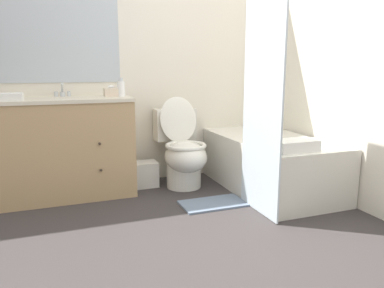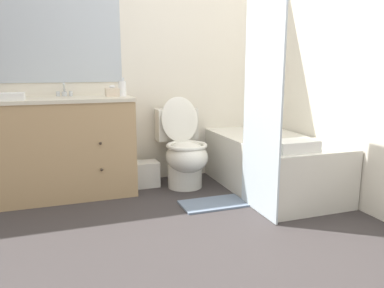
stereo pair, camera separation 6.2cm
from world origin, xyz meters
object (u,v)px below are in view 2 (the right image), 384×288
at_px(bathtub, 271,163).
at_px(wastebasket, 147,174).
at_px(tissue_box, 113,92).
at_px(sink_faucet, 64,92).
at_px(hand_towel_folded, 9,97).
at_px(bath_towel_folded, 295,146).
at_px(soap_dispenser, 122,88).
at_px(toilet, 184,152).
at_px(bath_mat, 213,204).
at_px(vanity_cabinet, 68,147).

xyz_separation_m(bathtub, wastebasket, (-1.09, 0.48, -0.13)).
bearing_deg(tissue_box, wastebasket, -0.06).
distance_m(sink_faucet, hand_towel_folded, 0.53).
bearing_deg(bath_towel_folded, soap_dispenser, 139.40).
bearing_deg(toilet, sink_faucet, 165.55).
bearing_deg(bath_mat, soap_dispenser, 133.99).
bearing_deg(wastebasket, tissue_box, 179.94).
relative_size(bath_towel_folded, bath_mat, 0.64).
xyz_separation_m(vanity_cabinet, hand_towel_folded, (-0.42, -0.15, 0.46)).
distance_m(toilet, tissue_box, 0.87).
height_order(vanity_cabinet, wastebasket, vanity_cabinet).
xyz_separation_m(sink_faucet, wastebasket, (0.70, -0.15, -0.79)).
relative_size(sink_faucet, bath_mat, 0.26).
relative_size(bathtub, hand_towel_folded, 6.29).
height_order(toilet, tissue_box, tissue_box).
bearing_deg(toilet, bath_towel_folded, -56.56).
distance_m(soap_dispenser, hand_towel_folded, 0.92).
xyz_separation_m(tissue_box, bath_mat, (0.71, -0.69, -0.91)).
height_order(bathtub, hand_towel_folded, hand_towel_folded).
xyz_separation_m(wastebasket, bath_towel_folded, (0.95, -1.04, 0.42)).
relative_size(bathtub, tissue_box, 11.41).
xyz_separation_m(toilet, bath_towel_folded, (0.60, -0.92, 0.20)).
bearing_deg(bath_mat, hand_towel_folded, 161.42).
bearing_deg(wastebasket, bath_mat, -58.98).
distance_m(sink_faucet, tissue_box, 0.44).
bearing_deg(bathtub, tissue_box, 160.66).
bearing_deg(wastebasket, toilet, -19.19).
height_order(bath_towel_folded, bath_mat, bath_towel_folded).
bearing_deg(bathtub, hand_towel_folded, 172.02).
relative_size(sink_faucet, hand_towel_folded, 0.63).
xyz_separation_m(vanity_cabinet, bathtub, (1.79, -0.46, -0.20)).
bearing_deg(hand_towel_folded, toilet, 2.11).
bearing_deg(hand_towel_folded, soap_dispenser, 8.16).
distance_m(bathtub, bath_mat, 0.74).
xyz_separation_m(vanity_cabinet, bath_towel_folded, (1.65, -1.01, 0.09)).
relative_size(bathtub, bath_mat, 2.62).
relative_size(wastebasket, soap_dispenser, 1.45).
bearing_deg(bath_towel_folded, tissue_box, 140.12).
height_order(toilet, bath_towel_folded, toilet).
xyz_separation_m(vanity_cabinet, bath_mat, (1.12, -0.66, -0.44)).
height_order(sink_faucet, tissue_box, sink_faucet).
xyz_separation_m(wastebasket, tissue_box, (-0.29, 0.00, 0.79)).
relative_size(soap_dispenser, bath_mat, 0.31).
bearing_deg(sink_faucet, bath_mat, -36.93).
relative_size(bathtub, wastebasket, 5.90).
relative_size(vanity_cabinet, sink_faucet, 8.05).
height_order(wastebasket, bath_towel_folded, bath_towel_folded).
distance_m(tissue_box, bath_towel_folded, 1.66).
height_order(vanity_cabinet, sink_faucet, sink_faucet).
height_order(vanity_cabinet, soap_dispenser, soap_dispenser).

